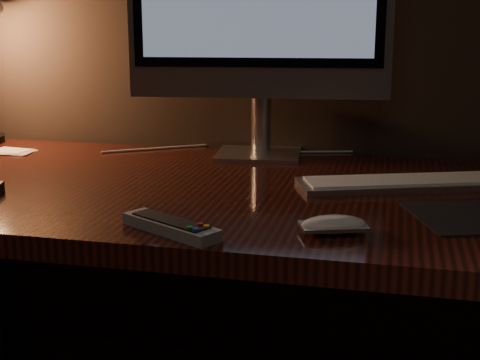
% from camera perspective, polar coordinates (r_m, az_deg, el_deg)
% --- Properties ---
extents(desk, '(1.60, 0.75, 0.75)m').
position_cam_1_polar(desk, '(1.42, -0.99, -4.83)').
color(desk, '#3C140D').
rests_on(desk, ground).
extents(keyboard, '(0.43, 0.25, 0.02)m').
position_cam_1_polar(keyboard, '(1.35, 13.84, -0.20)').
color(keyboard, silver).
rests_on(keyboard, desk).
extents(mouse, '(0.11, 0.08, 0.02)m').
position_cam_1_polar(mouse, '(1.03, 8.00, -4.00)').
color(mouse, white).
rests_on(mouse, desk).
extents(tv_remote, '(0.18, 0.13, 0.02)m').
position_cam_1_polar(tv_remote, '(1.03, -5.94, -3.93)').
color(tv_remote, '#94989A').
rests_on(tv_remote, desk).
extents(papers, '(0.11, 0.07, 0.01)m').
position_cam_1_polar(papers, '(1.73, -18.97, 2.31)').
color(papers, white).
rests_on(papers, desk).
extents(cable, '(0.58, 0.24, 0.01)m').
position_cam_1_polar(cable, '(1.65, -1.18, 2.51)').
color(cable, white).
rests_on(cable, desk).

